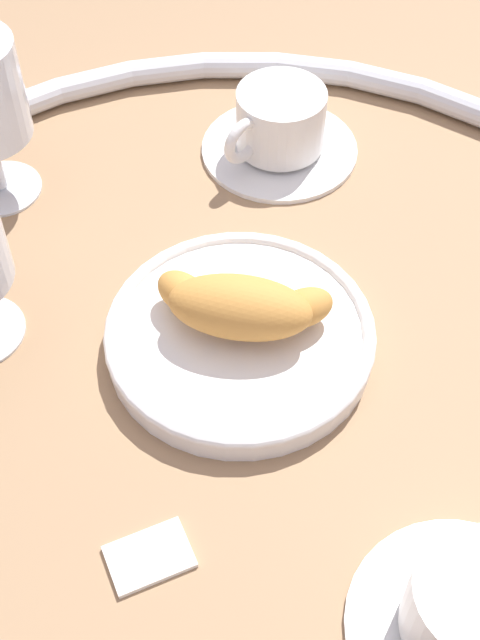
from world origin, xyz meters
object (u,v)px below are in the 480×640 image
(coffee_cup_far, at_px, (279,128))
(croissant_large, at_px, (241,306))
(coffee_cup_near, at_px, (472,618))
(sugar_packet, at_px, (149,555))
(pastry_plate, at_px, (240,336))

(coffee_cup_far, bearing_deg, croissant_large, -82.00)
(coffee_cup_near, distance_m, sugar_packet, 0.19)
(pastry_plate, bearing_deg, sugar_packet, -91.85)
(pastry_plate, distance_m, sugar_packet, 0.17)
(pastry_plate, height_order, coffee_cup_far, coffee_cup_far)
(pastry_plate, height_order, coffee_cup_near, coffee_cup_near)
(croissant_large, bearing_deg, sugar_packet, -91.68)
(pastry_plate, xyz_separation_m, coffee_cup_near, (0.18, -0.16, 0.01))
(croissant_large, bearing_deg, coffee_cup_far, 98.00)
(croissant_large, bearing_deg, coffee_cup_near, -42.07)
(coffee_cup_far, relative_size, sugar_packet, 2.72)
(croissant_large, height_order, coffee_cup_near, croissant_large)
(pastry_plate, relative_size, coffee_cup_far, 1.41)
(coffee_cup_near, distance_m, coffee_cup_far, 0.43)
(croissant_large, xyz_separation_m, coffee_cup_near, (0.18, -0.16, -0.02))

